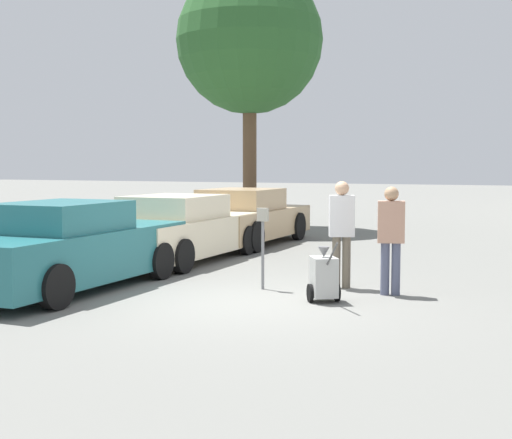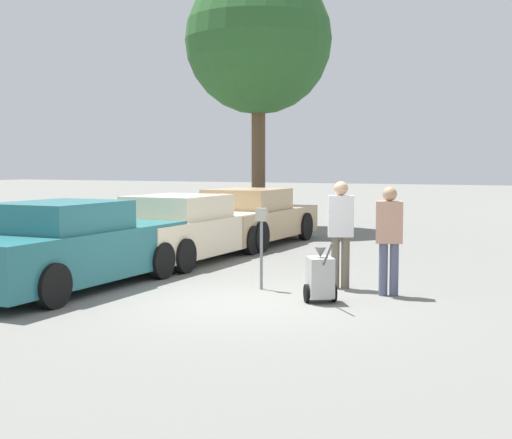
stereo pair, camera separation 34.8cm
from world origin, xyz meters
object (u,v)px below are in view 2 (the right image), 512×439
(equipment_cart, at_px, (320,277))
(parked_car_cream, at_px, (182,230))
(parked_car_tan, at_px, (250,218))
(parked_car_teal, at_px, (68,248))
(person_supervisor, at_px, (389,234))
(parking_meter, at_px, (261,233))
(person_worker, at_px, (341,227))

(equipment_cart, bearing_deg, parked_car_cream, 112.00)
(parked_car_tan, bearing_deg, equipment_cart, -57.02)
(parked_car_teal, height_order, person_supervisor, person_supervisor)
(parked_car_tan, bearing_deg, parking_meter, -63.25)
(parked_car_cream, distance_m, parked_car_tan, 3.44)
(parked_car_teal, bearing_deg, parked_car_tan, 89.90)
(person_supervisor, height_order, equipment_cart, person_supervisor)
(parked_car_cream, relative_size, parking_meter, 3.58)
(parked_car_teal, bearing_deg, person_worker, 24.67)
(parked_car_teal, height_order, person_worker, person_worker)
(person_supervisor, bearing_deg, parked_car_cream, -37.07)
(parking_meter, distance_m, equipment_cart, 1.53)
(parked_car_teal, relative_size, equipment_cart, 4.74)
(parked_car_cream, relative_size, parked_car_tan, 1.01)
(parked_car_tan, relative_size, parking_meter, 3.56)
(person_worker, bearing_deg, parked_car_teal, 2.89)
(parked_car_cream, bearing_deg, parking_meter, -39.36)
(person_worker, bearing_deg, parked_car_tan, -73.55)
(parking_meter, xyz_separation_m, equipment_cart, (1.27, -0.64, -0.56))
(parked_car_cream, height_order, parked_car_tan, parked_car_tan)
(parked_car_tan, distance_m, parking_meter, 6.58)
(parked_car_teal, bearing_deg, equipment_cart, 8.58)
(person_worker, relative_size, equipment_cart, 1.81)
(parked_car_teal, xyz_separation_m, person_worker, (4.14, 1.91, 0.35))
(person_worker, bearing_deg, parking_meter, 6.05)
(person_worker, xyz_separation_m, person_supervisor, (0.90, -0.30, -0.05))
(parking_meter, height_order, person_worker, person_worker)
(equipment_cart, bearing_deg, parked_car_teal, 156.59)
(parked_car_teal, height_order, parked_car_cream, parked_car_teal)
(parked_car_tan, bearing_deg, parked_car_teal, -90.10)
(parked_car_cream, xyz_separation_m, person_worker, (4.14, -1.80, 0.37))
(parked_car_tan, height_order, person_worker, person_worker)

